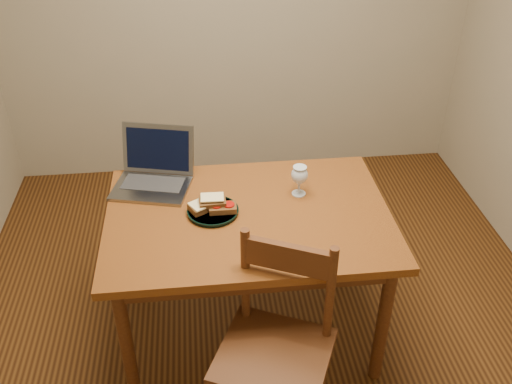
{
  "coord_description": "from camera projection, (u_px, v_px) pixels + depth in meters",
  "views": [
    {
      "loc": [
        -0.27,
        -2.16,
        2.28
      ],
      "look_at": [
        -0.03,
        0.02,
        0.8
      ],
      "focal_mm": 40.0,
      "sensor_mm": 36.0,
      "label": 1
    }
  ],
  "objects": [
    {
      "name": "plate",
      "position": [
        213.0,
        211.0,
        2.6
      ],
      "size": [
        0.24,
        0.24,
        0.02
      ],
      "primitive_type": "cylinder",
      "color": "black",
      "rests_on": "table"
    },
    {
      "name": "floor",
      "position": [
        262.0,
        318.0,
        3.08
      ],
      "size": [
        3.2,
        3.2,
        0.02
      ],
      "primitive_type": "cube",
      "color": "black",
      "rests_on": "ground"
    },
    {
      "name": "chair",
      "position": [
        276.0,
        342.0,
        2.28
      ],
      "size": [
        0.57,
        0.56,
        0.47
      ],
      "rotation": [
        0.0,
        0.0,
        -0.43
      ],
      "color": "#3E1B0D",
      "rests_on": "floor"
    },
    {
      "name": "laptop",
      "position": [
        154.0,
        169.0,
        2.79
      ],
      "size": [
        0.43,
        0.41,
        0.26
      ],
      "rotation": [
        0.0,
        0.0,
        -0.25
      ],
      "color": "slate",
      "rests_on": "table"
    },
    {
      "name": "sandwich_cheese",
      "position": [
        204.0,
        205.0,
        2.59
      ],
      "size": [
        0.15,
        0.13,
        0.04
      ],
      "primitive_type": null,
      "rotation": [
        0.0,
        0.0,
        0.49
      ],
      "color": "#381E0C",
      "rests_on": "plate"
    },
    {
      "name": "sandwich_tomato",
      "position": [
        223.0,
        207.0,
        2.58
      ],
      "size": [
        0.13,
        0.07,
        0.04
      ],
      "primitive_type": null,
      "rotation": [
        0.0,
        0.0,
        -0.01
      ],
      "color": "#381E0C",
      "rests_on": "plate"
    },
    {
      "name": "sandwich_top",
      "position": [
        212.0,
        201.0,
        2.58
      ],
      "size": [
        0.12,
        0.08,
        0.04
      ],
      "primitive_type": null,
      "rotation": [
        0.0,
        0.0,
        0.05
      ],
      "color": "#381E0C",
      "rests_on": "plate"
    },
    {
      "name": "table",
      "position": [
        249.0,
        229.0,
        2.65
      ],
      "size": [
        1.3,
        0.9,
        0.74
      ],
      "color": "#54230E",
      "rests_on": "floor"
    },
    {
      "name": "milk_glass",
      "position": [
        299.0,
        180.0,
        2.7
      ],
      "size": [
        0.08,
        0.08,
        0.15
      ],
      "primitive_type": null,
      "color": "white",
      "rests_on": "table"
    }
  ]
}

